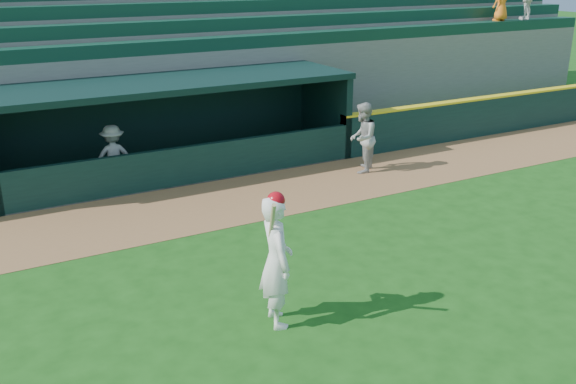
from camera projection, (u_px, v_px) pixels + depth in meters
name	position (u px, v px, depth m)	size (l,w,h in m)	color
ground	(333.00, 291.00, 10.94)	(120.00, 120.00, 0.00)	#174A12
warning_track	(220.00, 202.00, 14.98)	(40.00, 3.00, 0.01)	brown
field_wall_right	(534.00, 110.00, 21.70)	(15.50, 0.30, 1.20)	black
wall_stripe_right	(536.00, 91.00, 21.49)	(15.50, 0.32, 0.06)	yellow
dugout_player_front	(363.00, 138.00, 16.91)	(0.91, 0.71, 1.87)	#A2A29D
dugout_player_inside	(114.00, 156.00, 15.81)	(1.02, 0.58, 1.57)	#ABABA6
dugout	(172.00, 119.00, 17.08)	(9.40, 2.80, 2.46)	slate
stands	(122.00, 59.00, 20.49)	(34.50, 6.25, 7.48)	slate
batter_at_plate	(276.00, 260.00, 9.65)	(0.63, 0.89, 2.17)	white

